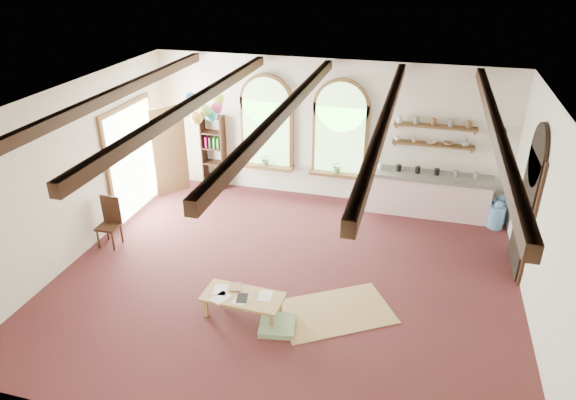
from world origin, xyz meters
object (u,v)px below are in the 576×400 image
(side_chair, at_px, (110,232))
(balloon_cluster, at_px, (204,106))
(kitchen_counter, at_px, (427,194))
(coffee_table, at_px, (243,298))

(side_chair, bearing_deg, balloon_cluster, 59.16)
(side_chair, bearing_deg, kitchen_counter, 26.58)
(side_chair, distance_m, balloon_cluster, 3.17)
(coffee_table, xyz_separation_m, side_chair, (-3.25, 1.36, -0.04))
(coffee_table, bearing_deg, balloon_cluster, 120.28)
(side_chair, xyz_separation_m, balloon_cluster, (1.24, 2.08, 2.04))
(kitchen_counter, distance_m, coffee_table, 5.11)
(coffee_table, distance_m, side_chair, 3.52)
(kitchen_counter, relative_size, balloon_cluster, 2.32)
(balloon_cluster, bearing_deg, kitchen_counter, 10.76)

